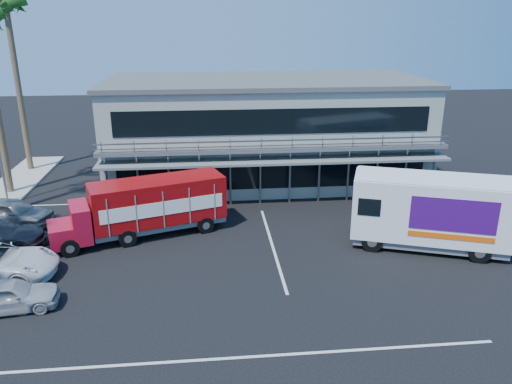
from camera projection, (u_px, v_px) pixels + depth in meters
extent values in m
plane|color=black|center=(238.00, 275.00, 23.25)|extent=(120.00, 120.00, 0.00)
cube|color=gray|center=(265.00, 131.00, 36.47)|extent=(22.00, 10.00, 7.00)
cube|color=#515454|center=(265.00, 81.00, 35.27)|extent=(22.40, 10.40, 0.30)
cube|color=#515454|center=(275.00, 149.00, 31.18)|extent=(22.00, 1.20, 0.25)
cube|color=gray|center=(277.00, 143.00, 30.50)|extent=(22.00, 0.08, 0.90)
cube|color=slate|center=(276.00, 161.00, 31.13)|extent=(22.00, 1.80, 0.15)
cube|color=black|center=(274.00, 176.00, 32.38)|extent=(20.00, 0.06, 1.60)
cube|color=black|center=(275.00, 122.00, 31.19)|extent=(20.00, 0.06, 1.60)
cylinder|color=brown|center=(19.00, 94.00, 37.23)|extent=(0.44, 0.44, 12.00)
sphere|color=#1E4614|center=(6.00, 5.00, 35.18)|extent=(1.10, 1.10, 1.10)
cube|color=#A80D23|center=(62.00, 234.00, 25.48)|extent=(1.83, 2.30, 1.07)
cube|color=#A80D23|center=(81.00, 222.00, 25.70)|extent=(1.56, 2.40, 1.87)
cube|color=black|center=(79.00, 212.00, 25.53)|extent=(0.65, 1.81, 0.62)
cube|color=#9E090F|center=(158.00, 200.00, 27.12)|extent=(7.47, 4.40, 2.32)
cube|color=slate|center=(160.00, 224.00, 27.57)|extent=(7.36, 4.09, 0.27)
cube|color=white|center=(164.00, 208.00, 26.18)|extent=(6.22, 2.14, 0.76)
cube|color=white|center=(153.00, 195.00, 28.11)|extent=(6.22, 2.14, 0.76)
cylinder|color=black|center=(70.00, 248.00, 24.88)|extent=(0.97, 0.56, 0.93)
cylinder|color=black|center=(66.00, 234.00, 26.57)|extent=(0.97, 0.56, 0.93)
cylinder|color=black|center=(128.00, 238.00, 26.00)|extent=(0.97, 0.56, 0.93)
cylinder|color=black|center=(121.00, 225.00, 27.69)|extent=(0.97, 0.56, 0.93)
cylinder|color=black|center=(205.00, 225.00, 27.67)|extent=(0.97, 0.56, 0.93)
cylinder|color=black|center=(195.00, 213.00, 29.36)|extent=(0.97, 0.56, 0.93)
cube|color=white|center=(431.00, 208.00, 25.36)|extent=(8.24, 5.15, 3.12)
cube|color=slate|center=(427.00, 239.00, 25.93)|extent=(7.86, 4.79, 0.39)
cube|color=black|center=(354.00, 196.00, 26.13)|extent=(0.80, 2.08, 1.06)
cube|color=white|center=(435.00, 179.00, 24.83)|extent=(8.07, 5.04, 0.09)
cube|color=#3F0B6A|center=(454.00, 216.00, 23.84)|extent=(3.78, 1.38, 1.67)
cube|color=#3F0B6A|center=(447.00, 197.00, 26.32)|extent=(3.78, 1.38, 1.67)
cube|color=#F2590C|center=(451.00, 237.00, 24.20)|extent=(3.78, 1.37, 0.28)
cylinder|color=black|center=(372.00, 242.00, 25.45)|extent=(1.10, 0.62, 1.07)
cylinder|color=black|center=(373.00, 224.00, 27.61)|extent=(1.10, 0.62, 1.07)
cylinder|color=black|center=(480.00, 252.00, 24.28)|extent=(1.10, 0.62, 1.07)
cylinder|color=black|center=(472.00, 233.00, 26.44)|extent=(1.10, 0.62, 1.07)
imported|color=#AEB1B6|center=(8.00, 295.00, 20.26)|extent=(4.10, 2.13, 1.33)
imported|color=gray|center=(12.00, 212.00, 28.57)|extent=(5.01, 3.06, 1.59)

